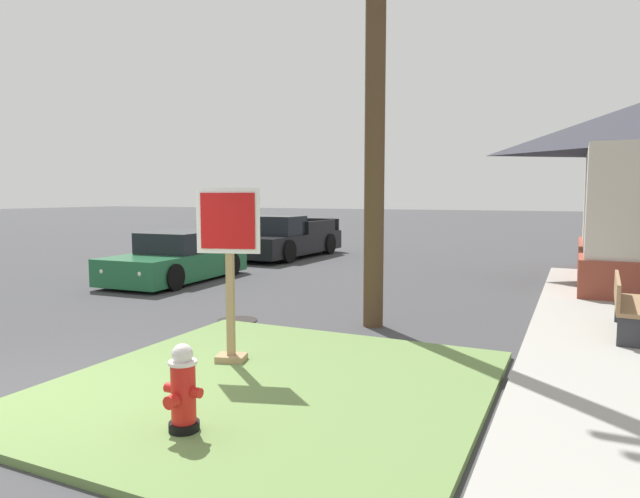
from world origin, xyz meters
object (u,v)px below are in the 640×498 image
at_px(street_bench, 625,302).
at_px(utility_pole, 376,43).
at_px(stop_sign, 230,275).
at_px(fire_hydrant, 183,390).
at_px(parked_sedan_green, 177,260).
at_px(pickup_truck_black, 285,240).
at_px(manhole_cover, 237,320).

xyz_separation_m(street_bench, utility_pole, (-3.73, -0.66, 4.00)).
relative_size(stop_sign, utility_pole, 0.25).
bearing_deg(utility_pole, fire_hydrant, -91.01).
height_order(fire_hydrant, street_bench, street_bench).
height_order(stop_sign, parked_sedan_green, stop_sign).
bearing_deg(parked_sedan_green, stop_sign, -45.64).
xyz_separation_m(stop_sign, pickup_truck_black, (-5.42, 11.36, -0.57)).
relative_size(parked_sedan_green, pickup_truck_black, 0.80).
height_order(fire_hydrant, manhole_cover, fire_hydrant).
xyz_separation_m(fire_hydrant, manhole_cover, (-2.19, 4.15, -0.44)).
xyz_separation_m(manhole_cover, utility_pole, (2.27, 0.64, 4.59)).
height_order(fire_hydrant, pickup_truck_black, pickup_truck_black).
bearing_deg(parked_sedan_green, fire_hydrant, -50.23).
bearing_deg(manhole_cover, parked_sedan_green, 140.76).
xyz_separation_m(stop_sign, street_bench, (4.61, 3.54, -0.59)).
xyz_separation_m(parked_sedan_green, utility_pole, (6.24, -2.59, 4.05)).
bearing_deg(pickup_truck_black, parked_sedan_green, -89.31).
bearing_deg(fire_hydrant, stop_sign, 112.63).
distance_m(fire_hydrant, street_bench, 6.66).
bearing_deg(parked_sedan_green, utility_pole, -22.59).
distance_m(pickup_truck_black, utility_pole, 11.30).
relative_size(fire_hydrant, street_bench, 0.44).
relative_size(manhole_cover, street_bench, 0.39).
distance_m(pickup_truck_black, street_bench, 12.73).
relative_size(fire_hydrant, manhole_cover, 1.14).
bearing_deg(fire_hydrant, parked_sedan_green, 129.77).
height_order(stop_sign, utility_pole, utility_pole).
bearing_deg(utility_pole, manhole_cover, -164.24).
height_order(parked_sedan_green, street_bench, parked_sedan_green).
bearing_deg(stop_sign, pickup_truck_black, 115.51).
bearing_deg(manhole_cover, fire_hydrant, -62.21).
relative_size(stop_sign, parked_sedan_green, 0.53).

